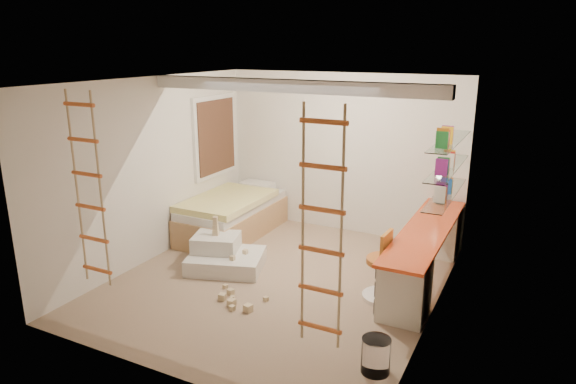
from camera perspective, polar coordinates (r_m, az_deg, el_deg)
The scene contains 15 objects.
floor at distance 6.90m, azimuth -1.14°, elevation -9.83°, with size 4.50×4.50×0.00m, color #957A60.
ceiling_beam at distance 6.50m, azimuth -0.00°, elevation 11.69°, with size 4.00×0.18×0.16m, color white.
window_frame at distance 8.65m, azimuth -8.15°, elevation 6.15°, with size 0.06×1.15×1.35m, color white.
window_blind at distance 8.63m, azimuth -7.93°, elevation 6.13°, with size 0.02×1.00×1.20m, color #4C2D1E.
rope_ladder_left at distance 5.87m, azimuth -21.28°, elevation 0.12°, with size 0.41×0.04×2.13m, color #D04C23, non-canonical shape.
rope_ladder_right at distance 4.32m, azimuth 3.76°, elevation -4.30°, with size 0.41×0.04×2.13m, color #D04F23, non-canonical shape.
waste_bin at distance 5.18m, azimuth 9.73°, elevation -17.47°, with size 0.28×0.28×0.35m, color white.
desk at distance 6.97m, azimuth 14.95°, elevation -6.53°, with size 0.56×2.80×0.75m.
shelves at distance 6.87m, azimuth 17.33°, elevation 2.57°, with size 0.25×1.80×0.71m.
bed at distance 8.46m, azimuth -6.15°, elevation -2.54°, with size 1.02×2.00×0.69m.
task_lamp at distance 7.65m, azimuth 16.54°, elevation 1.16°, with size 0.14×0.36×0.57m.
swivel_chair at distance 6.42m, azimuth 10.65°, elevation -9.03°, with size 0.55×0.55×0.88m.
play_platform at distance 7.28m, azimuth -7.19°, elevation -7.05°, with size 1.20×1.06×0.45m.
toy_blocks at distance 6.75m, azimuth -6.80°, elevation -8.71°, with size 1.26×1.14×0.72m.
books at distance 6.85m, azimuth 17.40°, elevation 3.31°, with size 0.14×0.64×0.92m.
Camera 1 is at (2.92, -5.48, 3.01)m, focal length 32.00 mm.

